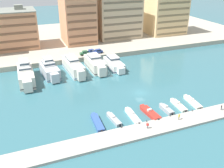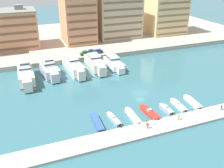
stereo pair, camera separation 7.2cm
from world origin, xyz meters
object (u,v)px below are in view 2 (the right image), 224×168
object	(u,v)px
car_blue_mid_left	(98,51)
yacht_ivory_far_left	(26,74)
yacht_ivory_center_left	(95,64)
motorboat_cream_mid_right	(193,102)
motorboat_white_mid_left	(133,116)
car_blue_left	(91,51)
pedestrian_near_edge	(179,116)
pedestrian_far_side	(147,125)
motorboat_blue_far_left	(97,123)
motorboat_cream_center_right	(178,105)
pedestrian_mid_deck	(222,107)
yacht_white_center	(114,63)
motorboat_red_center_left	(150,113)
car_green_far_left	(85,53)
motorboat_grey_left	(114,119)
motorboat_grey_center	(166,109)
yacht_silver_left	(50,69)
yacht_ivory_mid_left	(73,66)

from	to	relation	value
car_blue_mid_left	yacht_ivory_far_left	bearing A→B (deg)	-155.54
yacht_ivory_center_left	motorboat_cream_mid_right	world-z (taller)	yacht_ivory_center_left
motorboat_white_mid_left	car_blue_left	xyz separation A→B (m)	(3.58, 48.79, 2.54)
pedestrian_near_edge	pedestrian_far_side	world-z (taller)	pedestrian_near_edge
motorboat_blue_far_left	pedestrian_far_side	world-z (taller)	pedestrian_far_side
motorboat_cream_center_right	pedestrian_mid_deck	world-z (taller)	pedestrian_mid_deck
yacht_white_center	motorboat_cream_center_right	bearing A→B (deg)	-79.95
motorboat_cream_center_right	motorboat_cream_mid_right	distance (m)	4.82
motorboat_cream_mid_right	car_blue_mid_left	bearing A→B (deg)	105.22
motorboat_red_center_left	car_green_far_left	xyz separation A→B (m)	(-4.42, 48.37, 2.48)
pedestrian_near_edge	car_blue_left	bearing A→B (deg)	96.75
yacht_ivory_far_left	car_blue_left	world-z (taller)	yacht_ivory_far_left
motorboat_white_mid_left	pedestrian_near_edge	world-z (taller)	pedestrian_near_edge
pedestrian_near_edge	pedestrian_mid_deck	bearing A→B (deg)	-0.85
motorboat_white_mid_left	car_green_far_left	xyz separation A→B (m)	(0.55, 47.99, 2.54)
motorboat_grey_left	motorboat_grey_center	xyz separation A→B (m)	(15.19, -0.93, 0.13)
yacht_silver_left	motorboat_blue_far_left	world-z (taller)	yacht_silver_left
yacht_ivory_far_left	motorboat_cream_center_right	bearing A→B (deg)	-40.84
yacht_ivory_center_left	pedestrian_far_side	world-z (taller)	yacht_ivory_center_left
motorboat_grey_left	car_blue_mid_left	distance (m)	49.05
yacht_white_center	pedestrian_near_edge	distance (m)	40.74
yacht_ivory_mid_left	motorboat_blue_far_left	size ratio (longest dim) A/B	2.30
motorboat_cream_center_right	pedestrian_far_side	size ratio (longest dim) A/B	4.46
yacht_white_center	motorboat_grey_left	world-z (taller)	yacht_white_center
car_blue_left	pedestrian_near_edge	xyz separation A→B (m)	(6.51, -54.94, -1.29)
yacht_ivory_mid_left	pedestrian_mid_deck	world-z (taller)	yacht_ivory_mid_left
yacht_white_center	motorboat_grey_center	distance (m)	35.15
pedestrian_mid_deck	motorboat_white_mid_left	bearing A→B (deg)	164.96
pedestrian_near_edge	pedestrian_mid_deck	distance (m)	13.56
yacht_silver_left	motorboat_red_center_left	distance (m)	41.88
yacht_ivory_mid_left	pedestrian_near_edge	xyz separation A→B (m)	(17.31, -42.23, -0.66)
yacht_white_center	motorboat_grey_center	size ratio (longest dim) A/B	2.59
yacht_ivory_center_left	yacht_white_center	size ratio (longest dim) A/B	1.10
car_green_far_left	pedestrian_far_side	distance (m)	54.63
yacht_ivory_mid_left	yacht_ivory_center_left	bearing A→B (deg)	-3.55
motorboat_grey_center	pedestrian_far_side	xyz separation A→B (m)	(-9.24, -6.07, 1.09)
yacht_ivory_far_left	car_green_far_left	world-z (taller)	yacht_ivory_far_left
motorboat_grey_left	car_green_far_left	bearing A→B (deg)	83.12
yacht_ivory_far_left	yacht_silver_left	bearing A→B (deg)	12.70
motorboat_cream_center_right	pedestrian_mid_deck	size ratio (longest dim) A/B	4.94
motorboat_cream_center_right	pedestrian_near_edge	xyz separation A→B (m)	(-4.51, -6.48, 1.28)
yacht_white_center	motorboat_red_center_left	size ratio (longest dim) A/B	1.85
motorboat_cream_center_right	car_green_far_left	size ratio (longest dim) A/B	1.85
car_green_far_left	car_blue_left	distance (m)	3.14
motorboat_white_mid_left	car_blue_mid_left	xyz separation A→B (m)	(6.46, 47.95, 2.54)
yacht_ivory_center_left	car_blue_left	distance (m)	13.46
yacht_ivory_far_left	yacht_ivory_mid_left	bearing A→B (deg)	7.09
yacht_white_center	motorboat_cream_center_right	world-z (taller)	yacht_white_center
yacht_ivory_mid_left	motorboat_cream_center_right	distance (m)	41.93
motorboat_cream_center_right	motorboat_grey_left	bearing A→B (deg)	179.86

